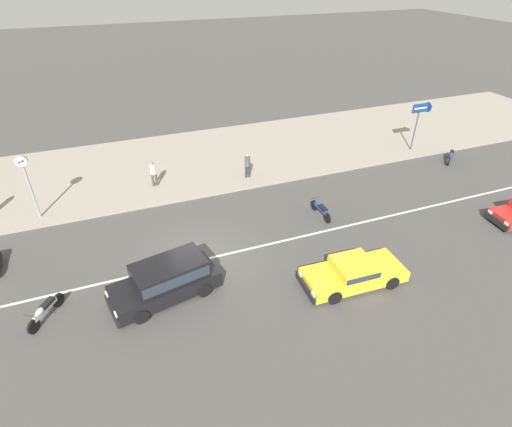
# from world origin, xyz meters

# --- Properties ---
(ground_plane) EXTENTS (160.00, 160.00, 0.00)m
(ground_plane) POSITION_xyz_m (0.00, 0.00, 0.00)
(ground_plane) COLOR #4C4947
(lane_centre_stripe) EXTENTS (50.40, 0.14, 0.01)m
(lane_centre_stripe) POSITION_xyz_m (0.00, 0.00, 0.00)
(lane_centre_stripe) COLOR silver
(lane_centre_stripe) RESTS_ON ground
(kerb_strip) EXTENTS (68.00, 10.00, 0.15)m
(kerb_strip) POSITION_xyz_m (0.00, 10.42, 0.07)
(kerb_strip) COLOR #9E9384
(kerb_strip) RESTS_ON ground
(minivan_black_0) EXTENTS (4.61, 2.58, 1.56)m
(minivan_black_0) POSITION_xyz_m (-1.68, -1.67, 0.84)
(minivan_black_0) COLOR black
(minivan_black_0) RESTS_ON ground
(sedan_yellow_5) EXTENTS (4.49, 2.06, 1.06)m
(sedan_yellow_5) POSITION_xyz_m (5.73, -3.70, 0.54)
(sedan_yellow_5) COLOR yellow
(sedan_yellow_5) RESTS_ON ground
(motorcycle_0) EXTENTS (0.56, 1.92, 0.80)m
(motorcycle_0) POSITION_xyz_m (6.97, 1.35, 0.42)
(motorcycle_0) COLOR black
(motorcycle_0) RESTS_ON ground
(motorcycle_1) EXTENTS (1.23, 1.63, 0.80)m
(motorcycle_1) POSITION_xyz_m (-6.28, -1.31, 0.42)
(motorcycle_1) COLOR black
(motorcycle_1) RESTS_ON ground
(motorcycle_2) EXTENTS (1.55, 1.32, 0.80)m
(motorcycle_2) POSITION_xyz_m (18.39, 4.18, 0.42)
(motorcycle_2) COLOR black
(motorcycle_2) RESTS_ON ground
(street_clock) EXTENTS (0.60, 0.22, 3.52)m
(street_clock) POSITION_xyz_m (-7.00, 6.35, 2.73)
(street_clock) COLOR #9E9EA3
(street_clock) RESTS_ON kerb_strip
(arrow_signboard) EXTENTS (1.62, 0.66, 3.34)m
(arrow_signboard) POSITION_xyz_m (17.55, 6.44, 2.97)
(arrow_signboard) COLOR #4C4C51
(arrow_signboard) RESTS_ON kerb_strip
(pedestrian_mid_kerb) EXTENTS (0.34, 0.34, 1.57)m
(pedestrian_mid_kerb) POSITION_xyz_m (4.76, 6.66, 1.06)
(pedestrian_mid_kerb) COLOR #333338
(pedestrian_mid_kerb) RESTS_ON kerb_strip
(pedestrian_by_shop) EXTENTS (0.34, 0.34, 1.60)m
(pedestrian_by_shop) POSITION_xyz_m (-0.78, 7.60, 1.08)
(pedestrian_by_shop) COLOR #4C4238
(pedestrian_by_shop) RESTS_ON kerb_strip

